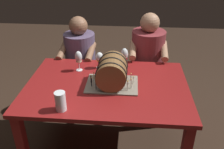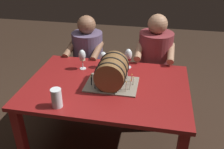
# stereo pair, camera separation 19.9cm
# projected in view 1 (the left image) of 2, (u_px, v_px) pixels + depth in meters

# --- Properties ---
(ground_plane) EXTENTS (8.00, 8.00, 0.00)m
(ground_plane) POSITION_uv_depth(u_px,v_px,m) (108.00, 149.00, 2.49)
(ground_plane) COLOR #332319
(dining_table) EXTENTS (1.40, 0.97, 0.76)m
(dining_table) POSITION_uv_depth(u_px,v_px,m) (107.00, 95.00, 2.17)
(dining_table) COLOR maroon
(dining_table) RESTS_ON ground
(barrel_cake) EXTENTS (0.44, 0.32, 0.26)m
(barrel_cake) POSITION_uv_depth(u_px,v_px,m) (112.00, 72.00, 2.07)
(barrel_cake) COLOR gray
(barrel_cake) RESTS_ON dining_table
(wine_glass_amber) EXTENTS (0.07, 0.07, 0.16)m
(wine_glass_amber) POSITION_uv_depth(u_px,v_px,m) (100.00, 58.00, 2.35)
(wine_glass_amber) COLOR white
(wine_glass_amber) RESTS_ON dining_table
(wine_glass_red) EXTENTS (0.07, 0.07, 0.19)m
(wine_glass_red) POSITION_uv_depth(u_px,v_px,m) (124.00, 55.00, 2.37)
(wine_glass_red) COLOR white
(wine_glass_red) RESTS_ON dining_table
(wine_glass_white) EXTENTS (0.07, 0.07, 0.20)m
(wine_glass_white) POSITION_uv_depth(u_px,v_px,m) (79.00, 58.00, 2.30)
(wine_glass_white) COLOR white
(wine_glass_white) RESTS_ON dining_table
(beer_pint) EXTENTS (0.08, 0.08, 0.15)m
(beer_pint) POSITION_uv_depth(u_px,v_px,m) (61.00, 102.00, 1.78)
(beer_pint) COLOR white
(beer_pint) RESTS_ON dining_table
(person_seated_left) EXTENTS (0.40, 0.48, 1.14)m
(person_seated_left) POSITION_uv_depth(u_px,v_px,m) (81.00, 68.00, 2.89)
(person_seated_left) COLOR #372D40
(person_seated_left) RESTS_ON ground
(person_seated_right) EXTENTS (0.40, 0.48, 1.19)m
(person_seated_right) POSITION_uv_depth(u_px,v_px,m) (147.00, 68.00, 2.82)
(person_seated_right) COLOR #4C1B1E
(person_seated_right) RESTS_ON ground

